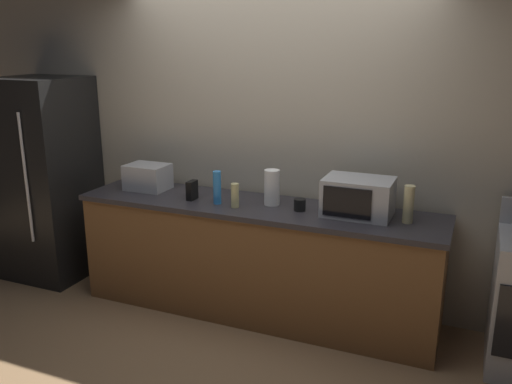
# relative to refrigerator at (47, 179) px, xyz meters

# --- Properties ---
(ground_plane) EXTENTS (8.00, 8.00, 0.00)m
(ground_plane) POSITION_rel_refrigerator_xyz_m (2.05, -0.40, -0.90)
(ground_plane) COLOR #93704C
(back_wall) EXTENTS (6.40, 0.10, 2.70)m
(back_wall) POSITION_rel_refrigerator_xyz_m (2.05, 0.41, 0.45)
(back_wall) COLOR #B2A893
(back_wall) RESTS_ON ground_plane
(counter_run) EXTENTS (2.84, 0.64, 0.90)m
(counter_run) POSITION_rel_refrigerator_xyz_m (2.05, 0.00, -0.45)
(counter_run) COLOR brown
(counter_run) RESTS_ON ground_plane
(refrigerator) EXTENTS (0.72, 0.73, 1.80)m
(refrigerator) POSITION_rel_refrigerator_xyz_m (0.00, 0.00, 0.00)
(refrigerator) COLOR black
(refrigerator) RESTS_ON ground_plane
(microwave) EXTENTS (0.48, 0.35, 0.27)m
(microwave) POSITION_rel_refrigerator_xyz_m (2.82, 0.05, 0.13)
(microwave) COLOR #B7BABF
(microwave) RESTS_ON counter_run
(toaster_oven) EXTENTS (0.34, 0.26, 0.21)m
(toaster_oven) POSITION_rel_refrigerator_xyz_m (1.04, 0.06, 0.10)
(toaster_oven) COLOR #B7BABF
(toaster_oven) RESTS_ON counter_run
(paper_towel_roll) EXTENTS (0.12, 0.12, 0.27)m
(paper_towel_roll) POSITION_rel_refrigerator_xyz_m (2.16, 0.05, 0.13)
(paper_towel_roll) COLOR white
(paper_towel_roll) RESTS_ON counter_run
(cordless_phone) EXTENTS (0.05, 0.11, 0.15)m
(cordless_phone) POSITION_rel_refrigerator_xyz_m (1.53, -0.06, 0.07)
(cordless_phone) COLOR black
(cordless_phone) RESTS_ON counter_run
(bottle_spray_cleaner) EXTENTS (0.06, 0.06, 0.25)m
(bottle_spray_cleaner) POSITION_rel_refrigerator_xyz_m (1.77, -0.09, 0.13)
(bottle_spray_cleaner) COLOR #338CE5
(bottle_spray_cleaner) RESTS_ON counter_run
(bottle_hand_soap) EXTENTS (0.07, 0.07, 0.26)m
(bottle_hand_soap) POSITION_rel_refrigerator_xyz_m (3.17, 0.02, 0.13)
(bottle_hand_soap) COLOR beige
(bottle_hand_soap) RESTS_ON counter_run
(bottle_vinegar) EXTENTS (0.06, 0.06, 0.18)m
(bottle_vinegar) POSITION_rel_refrigerator_xyz_m (1.93, -0.12, 0.09)
(bottle_vinegar) COLOR beige
(bottle_vinegar) RESTS_ON counter_run
(mug_black) EXTENTS (0.09, 0.09, 0.09)m
(mug_black) POSITION_rel_refrigerator_xyz_m (2.40, -0.01, 0.04)
(mug_black) COLOR black
(mug_black) RESTS_ON counter_run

